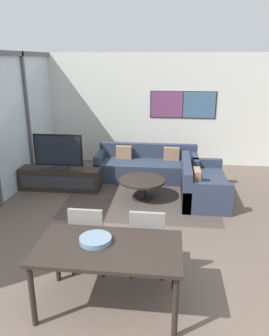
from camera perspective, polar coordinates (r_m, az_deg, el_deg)
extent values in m
cube|color=silver|center=(8.53, 4.09, 10.03)|extent=(6.66, 0.06, 2.80)
cube|color=#2D2D33|center=(8.46, 8.44, 10.84)|extent=(1.66, 0.01, 0.68)
cube|color=#753D66|center=(8.46, 5.65, 10.94)|extent=(0.79, 0.02, 0.64)
cube|color=#426684|center=(8.48, 11.21, 10.71)|extent=(0.79, 0.02, 0.64)
cube|color=#515156|center=(7.68, -18.08, 8.23)|extent=(0.07, 0.08, 2.80)
cube|color=#473D38|center=(6.56, 1.31, -5.29)|extent=(2.95, 2.15, 0.01)
cube|color=black|center=(7.10, -12.79, -1.86)|extent=(1.69, 0.41, 0.47)
cube|color=#2D2D33|center=(6.92, -13.35, -2.46)|extent=(1.56, 0.01, 0.26)
cube|color=#2D2D33|center=(7.02, -12.94, 0.12)|extent=(0.36, 0.20, 0.05)
cube|color=#2D2D33|center=(7.00, -12.97, 0.63)|extent=(0.06, 0.03, 0.08)
cube|color=black|center=(6.91, -13.16, 3.07)|extent=(1.02, 0.04, 0.66)
cube|color=black|center=(6.89, -13.22, 3.02)|extent=(0.95, 0.01, 0.59)
cube|color=#2D384C|center=(7.54, 2.13, -0.38)|extent=(2.30, 0.87, 0.42)
cube|color=#2D384C|center=(7.83, 2.35, 1.61)|extent=(2.30, 0.16, 0.75)
cube|color=#2D384C|center=(7.67, -5.92, 0.56)|extent=(0.14, 0.87, 0.60)
cube|color=#2D384C|center=(7.52, 10.36, -0.03)|extent=(0.14, 0.87, 0.60)
cube|color=#9E7556|center=(7.66, -1.88, 2.74)|extent=(0.36, 0.12, 0.30)
cube|color=#9E7556|center=(7.58, 6.45, 2.47)|extent=(0.36, 0.12, 0.30)
cube|color=#2D384C|center=(6.64, 11.93, -3.46)|extent=(0.87, 1.61, 0.42)
cube|color=#2D384C|center=(6.56, 8.94, -2.01)|extent=(0.16, 1.61, 0.75)
cube|color=#2D384C|center=(5.94, 12.58, -5.28)|extent=(0.87, 0.14, 0.60)
cube|color=#2D384C|center=(7.30, 11.50, -0.66)|extent=(0.87, 0.14, 0.60)
cube|color=#9E7556|center=(6.16, 10.82, -1.56)|extent=(0.12, 0.36, 0.30)
cylinder|color=black|center=(6.55, 1.32, -5.20)|extent=(0.41, 0.41, 0.03)
cylinder|color=black|center=(6.49, 1.33, -3.85)|extent=(0.16, 0.16, 0.37)
cylinder|color=black|center=(6.41, 1.34, -2.17)|extent=(0.91, 0.91, 0.04)
cube|color=black|center=(3.58, -4.62, -13.72)|extent=(1.56, 0.86, 0.04)
cylinder|color=black|center=(3.71, -17.38, -20.50)|extent=(0.06, 0.06, 0.72)
cylinder|color=black|center=(3.46, 7.12, -23.00)|extent=(0.06, 0.06, 0.72)
cylinder|color=black|center=(4.26, -13.39, -14.53)|extent=(0.06, 0.06, 0.72)
cylinder|color=black|center=(4.04, 7.08, -16.09)|extent=(0.06, 0.06, 0.72)
cube|color=gray|center=(4.39, -7.64, -11.72)|extent=(0.46, 0.46, 0.06)
cube|color=gray|center=(4.10, -8.48, -10.04)|extent=(0.42, 0.05, 0.45)
cylinder|color=black|center=(4.41, -10.76, -15.46)|extent=(0.04, 0.04, 0.42)
cylinder|color=black|center=(4.32, -5.48, -16.00)|extent=(0.04, 0.04, 0.42)
cylinder|color=black|center=(4.73, -9.33, -12.82)|extent=(0.04, 0.04, 0.42)
cylinder|color=black|center=(4.64, -4.44, -13.24)|extent=(0.04, 0.04, 0.42)
cube|color=gray|center=(4.29, 2.37, -12.34)|extent=(0.46, 0.46, 0.06)
cube|color=gray|center=(3.99, 2.20, -10.67)|extent=(0.42, 0.05, 0.45)
cylinder|color=black|center=(4.27, -0.67, -16.31)|extent=(0.04, 0.04, 0.42)
cylinder|color=black|center=(4.25, 4.93, -16.60)|extent=(0.04, 0.04, 0.42)
cylinder|color=black|center=(4.60, -0.03, -13.49)|extent=(0.04, 0.04, 0.42)
cylinder|color=black|center=(4.58, 5.09, -13.74)|extent=(0.04, 0.04, 0.42)
cylinder|color=slate|center=(3.64, -6.81, -12.29)|extent=(0.35, 0.35, 0.06)
torus|color=slate|center=(3.63, -6.82, -12.00)|extent=(0.35, 0.35, 0.02)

